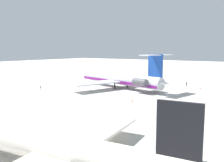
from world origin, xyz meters
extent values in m
plane|color=#B7B5AD|center=(0.00, 0.00, 0.00)|extent=(395.93, 395.93, 0.00)
cylinder|color=silver|center=(-5.79, 11.27, 3.15)|extent=(35.48, 11.03, 3.78)
cone|color=silver|center=(11.56, 7.61, 3.15)|extent=(4.61, 4.37, 3.63)
cone|color=silver|center=(-23.13, 14.94, 3.49)|extent=(6.06, 4.29, 3.22)
cube|color=#7A197F|center=(-5.79, 11.27, 2.30)|extent=(34.72, 10.94, 0.83)
cube|color=silver|center=(-2.99, 20.67, 2.49)|extent=(10.47, 16.81, 0.38)
cube|color=silver|center=(-7.03, 1.55, 2.49)|extent=(7.51, 16.29, 0.38)
cylinder|color=#515156|center=(-17.11, 16.78, 3.44)|extent=(5.08, 3.12, 2.19)
cube|color=silver|center=(-17.24, 16.13, 3.44)|extent=(3.02, 1.77, 0.45)
cylinder|color=#515156|center=(-18.36, 10.82, 3.44)|extent=(5.08, 3.12, 2.19)
cube|color=silver|center=(-18.23, 11.47, 3.44)|extent=(3.02, 1.77, 0.45)
cube|color=#19429E|center=(-20.82, 14.45, 8.39)|extent=(5.09, 1.43, 6.70)
cube|color=silver|center=(-20.58, 17.50, 11.47)|extent=(4.61, 6.13, 0.26)
cube|color=silver|center=(-21.83, 11.56, 11.47)|extent=(4.61, 6.13, 0.26)
cylinder|color=black|center=(4.82, 9.04, 1.43)|extent=(0.42, 0.42, 2.87)
cylinder|color=black|center=(-6.32, 14.48, 1.43)|extent=(0.42, 0.42, 2.87)
cylinder|color=black|center=(-7.57, 8.56, 1.43)|extent=(0.42, 0.42, 2.87)
cylinder|color=silver|center=(-33.18, 63.07, 2.65)|extent=(28.83, 7.35, 3.42)
cube|color=silver|center=(-32.04, 54.90, 2.30)|extent=(6.74, 13.63, 0.41)
cube|color=black|center=(-45.21, 61.39, 6.69)|extent=(3.75, 0.86, 4.67)
cylinder|color=black|center=(-24.33, -3.91, 0.42)|extent=(0.10, 0.10, 0.84)
cylinder|color=black|center=(-24.19, -3.89, 0.42)|extent=(0.10, 0.10, 0.84)
cylinder|color=#191E4C|center=(-24.26, -3.90, 1.18)|extent=(0.28, 0.28, 0.67)
sphere|color=tan|center=(-24.26, -3.90, 1.64)|extent=(0.26, 0.26, 0.26)
cylinder|color=#191E4C|center=(-24.45, -3.93, 1.21)|extent=(0.08, 0.08, 0.57)
cylinder|color=#191E4C|center=(-24.08, -3.87, 1.21)|extent=(0.08, 0.08, 0.57)
cylinder|color=black|center=(12.20, 30.06, 0.39)|extent=(0.10, 0.10, 0.78)
cylinder|color=black|center=(12.11, 30.16, 0.39)|extent=(0.10, 0.10, 0.78)
cylinder|color=#262628|center=(12.16, 30.11, 1.09)|extent=(0.26, 0.26, 0.62)
sphere|color=tan|center=(12.16, 30.11, 1.52)|extent=(0.24, 0.24, 0.24)
cylinder|color=#262628|center=(12.28, 29.99, 1.12)|extent=(0.07, 0.07, 0.52)
cylinder|color=#262628|center=(12.04, 30.23, 1.12)|extent=(0.07, 0.07, 0.52)
cone|color=#EA590F|center=(-21.18, 28.17, 0.28)|extent=(0.40, 0.40, 0.55)
cone|color=#EA590F|center=(-29.64, -1.81, 0.28)|extent=(0.40, 0.40, 0.55)
cube|color=gold|center=(-5.79, 3.39, 0.00)|extent=(102.83, 22.42, 0.01)
camera|label=1|loc=(-51.74, 79.98, 13.15)|focal=39.01mm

